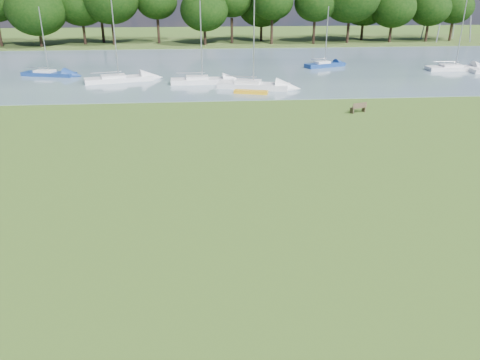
{
  "coord_description": "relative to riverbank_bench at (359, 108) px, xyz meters",
  "views": [
    {
      "loc": [
        -2.24,
        -21.64,
        10.08
      ],
      "look_at": [
        -0.54,
        -2.0,
        1.89
      ],
      "focal_mm": 35.0,
      "sensor_mm": 36.0,
      "label": 1
    }
  ],
  "objects": [
    {
      "name": "ground",
      "position": [
        -11.31,
        -16.7,
        -0.45
      ],
      "size": [
        220.0,
        220.0,
        0.0
      ],
      "primitive_type": "plane",
      "color": "#54662C"
    },
    {
      "name": "sailboat_2",
      "position": [
        -13.29,
        14.07,
        0.09
      ],
      "size": [
        7.02,
        2.18,
        8.64
      ],
      "rotation": [
        0.0,
        0.0,
        0.03
      ],
      "color": "white",
      "rests_on": "river"
    },
    {
      "name": "far_bank",
      "position": [
        -11.31,
        55.3,
        -0.45
      ],
      "size": [
        220.0,
        20.0,
        0.4
      ],
      "primitive_type": "cube",
      "color": "#4C6626",
      "rests_on": "ground"
    },
    {
      "name": "riverbank_bench",
      "position": [
        0.0,
        0.0,
        0.0
      ],
      "size": [
        1.51,
        0.9,
        0.89
      ],
      "rotation": [
        0.0,
        0.0,
        0.35
      ],
      "color": "brown",
      "rests_on": "ground"
    },
    {
      "name": "sailboat_8",
      "position": [
        19.3,
        20.17,
        0.05
      ],
      "size": [
        7.28,
        2.05,
        8.72
      ],
      "rotation": [
        0.0,
        0.0,
        -0.0
      ],
      "color": "white",
      "rests_on": "river"
    },
    {
      "name": "sailboat_7",
      "position": [
        -7.94,
        10.89,
        0.11
      ],
      "size": [
        7.77,
        4.25,
        9.57
      ],
      "rotation": [
        0.0,
        0.0,
        -0.31
      ],
      "color": "white",
      "rests_on": "river"
    },
    {
      "name": "sailboat_6",
      "position": [
        3.21,
        24.11,
        0.08
      ],
      "size": [
        5.8,
        3.57,
        7.64
      ],
      "rotation": [
        0.0,
        0.0,
        0.39
      ],
      "color": "navy",
      "rests_on": "river"
    },
    {
      "name": "sailboat_1",
      "position": [
        -31.69,
        20.47,
        -0.0
      ],
      "size": [
        6.71,
        3.53,
        7.87
      ],
      "rotation": [
        0.0,
        0.0,
        -0.28
      ],
      "color": "navy",
      "rests_on": "river"
    },
    {
      "name": "river",
      "position": [
        -11.31,
        25.3,
        -0.45
      ],
      "size": [
        220.0,
        40.0,
        0.1
      ],
      "primitive_type": "cube",
      "color": "slate",
      "rests_on": "ground"
    },
    {
      "name": "kayak",
      "position": [
        -8.4,
        8.25,
        -0.23
      ],
      "size": [
        3.49,
        1.8,
        0.34
      ],
      "primitive_type": "cube",
      "rotation": [
        0.0,
        0.0,
        -0.31
      ],
      "color": "#F5AE16",
      "rests_on": "river"
    },
    {
      "name": "sailboat_3",
      "position": [
        -22.73,
        16.01,
        0.06
      ],
      "size": [
        7.81,
        4.11,
        9.31
      ],
      "rotation": [
        0.0,
        0.0,
        0.28
      ],
      "color": "white",
      "rests_on": "river"
    },
    {
      "name": "tree_line",
      "position": [
        -20.72,
        51.3,
        6.66
      ],
      "size": [
        125.25,
        9.91,
        11.99
      ],
      "color": "black",
      "rests_on": "far_bank"
    }
  ]
}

